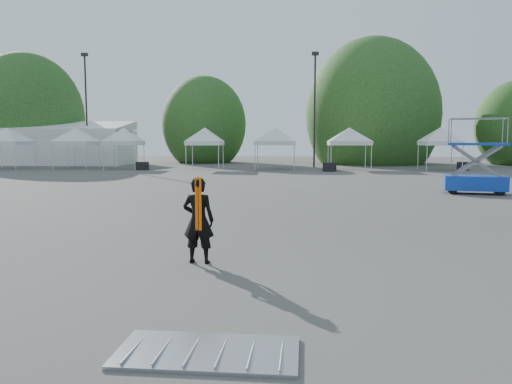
{
  "coord_description": "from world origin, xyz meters",
  "views": [
    {
      "loc": [
        1.07,
        -11.57,
        2.37
      ],
      "look_at": [
        0.34,
        -1.45,
        1.3
      ],
      "focal_mm": 35.0,
      "sensor_mm": 36.0,
      "label": 1
    }
  ],
  "objects": [
    {
      "name": "crate_east",
      "position": [
        14.33,
        28.16,
        0.32
      ],
      "size": [
        1.01,
        0.92,
        0.64
      ],
      "primitive_type": "cube",
      "rotation": [
        0.0,
        0.0,
        -0.41
      ],
      "color": "black",
      "rests_on": "ground"
    },
    {
      "name": "man",
      "position": [
        -0.71,
        -2.25,
        0.83
      ],
      "size": [
        0.64,
        0.45,
        1.66
      ],
      "rotation": [
        0.0,
        0.0,
        3.06
      ],
      "color": "black",
      "rests_on": "ground"
    },
    {
      "name": "scissor_lift",
      "position": [
        9.11,
        10.88,
        1.66
      ],
      "size": [
        2.75,
        1.77,
        3.29
      ],
      "rotation": [
        0.0,
        0.0,
        -0.2
      ],
      "color": "#0D55AE",
      "rests_on": "ground"
    },
    {
      "name": "ground",
      "position": [
        0.0,
        0.0,
        0.0
      ],
      "size": [
        120.0,
        120.0,
        0.0
      ],
      "primitive_type": "plane",
      "color": "#474442",
      "rests_on": "ground"
    },
    {
      "name": "tent_c",
      "position": [
        -12.54,
        28.19,
        3.06
      ],
      "size": [
        3.86,
        3.86,
        3.88
      ],
      "color": "silver",
      "rests_on": "ground"
    },
    {
      "name": "tree_far_w",
      "position": [
        -26.0,
        38.0,
        4.54
      ],
      "size": [
        4.8,
        4.8,
        7.3
      ],
      "color": "#382314",
      "rests_on": "ground"
    },
    {
      "name": "tent_d",
      "position": [
        -5.83,
        27.84,
        3.06
      ],
      "size": [
        3.89,
        3.89,
        3.88
      ],
      "color": "silver",
      "rests_on": "ground"
    },
    {
      "name": "barrier_left",
      "position": [
        0.15,
        -6.32,
        0.03
      ],
      "size": [
        2.04,
        1.06,
        0.06
      ],
      "rotation": [
        0.0,
        0.0,
        -0.03
      ],
      "color": "#9D9FA4",
      "rests_on": "ground"
    },
    {
      "name": "light_pole_west",
      "position": [
        -18.0,
        34.0,
        5.77
      ],
      "size": [
        0.6,
        0.25,
        10.3
      ],
      "color": "black",
      "rests_on": "ground"
    },
    {
      "name": "tent_e",
      "position": [
        -0.25,
        28.47,
        3.06
      ],
      "size": [
        4.59,
        4.59,
        3.88
      ],
      "color": "silver",
      "rests_on": "ground"
    },
    {
      "name": "tent_g",
      "position": [
        12.51,
        28.03,
        3.06
      ],
      "size": [
        3.99,
        3.99,
        3.88
      ],
      "color": "silver",
      "rests_on": "ground"
    },
    {
      "name": "crate_west",
      "position": [
        -10.59,
        26.69,
        0.32
      ],
      "size": [
        0.92,
        0.77,
        0.63
      ],
      "primitive_type": "cube",
      "rotation": [
        0.0,
        0.0,
        -0.18
      ],
      "color": "black",
      "rests_on": "ground"
    },
    {
      "name": "light_pole_east",
      "position": [
        3.0,
        32.0,
        5.52
      ],
      "size": [
        0.6,
        0.25,
        9.8
      ],
      "color": "black",
      "rests_on": "ground"
    },
    {
      "name": "marquee",
      "position": [
        -22.0,
        35.0,
        1.97
      ],
      "size": [
        15.0,
        6.25,
        4.23
      ],
      "color": "white",
      "rests_on": "ground"
    },
    {
      "name": "tent_a",
      "position": [
        -21.98,
        27.52,
        3.06
      ],
      "size": [
        4.38,
        4.38,
        3.88
      ],
      "color": "silver",
      "rests_on": "ground"
    },
    {
      "name": "tree_mid_e",
      "position": [
        9.0,
        39.0,
        4.84
      ],
      "size": [
        5.12,
        5.12,
        7.79
      ],
      "color": "#382314",
      "rests_on": "ground"
    },
    {
      "name": "tree_mid_w",
      "position": [
        -8.0,
        40.0,
        3.93
      ],
      "size": [
        4.16,
        4.16,
        6.33
      ],
      "color": "#382314",
      "rests_on": "ground"
    },
    {
      "name": "tent_f",
      "position": [
        5.63,
        28.84,
        3.06
      ],
      "size": [
        4.64,
        4.64,
        3.88
      ],
      "color": "silver",
      "rests_on": "ground"
    },
    {
      "name": "crate_mid",
      "position": [
        3.89,
        25.91,
        0.33
      ],
      "size": [
        1.05,
        0.95,
        0.66
      ],
      "primitive_type": "cube",
      "rotation": [
        0.0,
        0.0,
        -0.43
      ],
      "color": "black",
      "rests_on": "ground"
    },
    {
      "name": "tent_b",
      "position": [
        -16.68,
        28.54,
        3.06
      ],
      "size": [
        4.17,
        4.17,
        3.88
      ],
      "color": "silver",
      "rests_on": "ground"
    }
  ]
}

